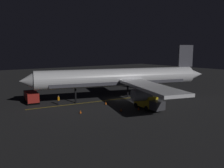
% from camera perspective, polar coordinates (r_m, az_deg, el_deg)
% --- Properties ---
extents(ground_plane, '(180.00, 180.00, 0.20)m').
position_cam_1_polar(ground_plane, '(47.25, 1.97, -4.11)').
color(ground_plane, '#252526').
extents(apron_guide_stripe, '(4.22, 28.66, 0.01)m').
position_cam_1_polar(apron_guide_stripe, '(46.00, -2.97, -4.33)').
color(apron_guide_stripe, gold).
rests_on(apron_guide_stripe, ground_plane).
extents(airliner, '(36.41, 39.12, 11.39)m').
position_cam_1_polar(airliner, '(46.68, 2.73, 1.50)').
color(airliner, white).
rests_on(airliner, ground_plane).
extents(baggage_truck, '(6.74, 2.97, 2.19)m').
position_cam_1_polar(baggage_truck, '(47.43, -19.81, -3.00)').
color(baggage_truck, maroon).
rests_on(baggage_truck, ground_plane).
extents(catering_truck, '(6.03, 2.56, 2.52)m').
position_cam_1_polar(catering_truck, '(39.88, 9.07, -4.56)').
color(catering_truck, gold).
rests_on(catering_truck, ground_plane).
extents(ground_crew_worker, '(0.40, 0.40, 1.74)m').
position_cam_1_polar(ground_crew_worker, '(43.83, -13.38, -4.03)').
color(ground_crew_worker, black).
rests_on(ground_crew_worker, ground_plane).
extents(traffic_cone_near_left, '(0.50, 0.50, 0.55)m').
position_cam_1_polar(traffic_cone_near_left, '(43.10, -1.57, -4.87)').
color(traffic_cone_near_left, '#EA590F').
rests_on(traffic_cone_near_left, ground_plane).
extents(traffic_cone_near_right, '(0.50, 0.50, 0.55)m').
position_cam_1_polar(traffic_cone_near_right, '(39.43, 6.75, -6.21)').
color(traffic_cone_near_right, '#EA590F').
rests_on(traffic_cone_near_right, ground_plane).
extents(traffic_cone_under_wing, '(0.50, 0.50, 0.55)m').
position_cam_1_polar(traffic_cone_under_wing, '(38.40, 2.29, -6.56)').
color(traffic_cone_under_wing, '#EA590F').
rests_on(traffic_cone_under_wing, ground_plane).
extents(traffic_cone_far, '(0.50, 0.50, 0.55)m').
position_cam_1_polar(traffic_cone_far, '(37.50, -7.98, -7.01)').
color(traffic_cone_far, '#EA590F').
rests_on(traffic_cone_far, ground_plane).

